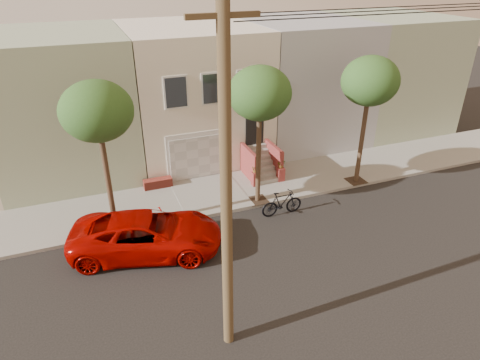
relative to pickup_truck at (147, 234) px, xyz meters
name	(u,v)px	position (x,y,z in m)	size (l,w,h in m)	color
ground	(273,256)	(4.46, -2.05, -0.80)	(90.00, 90.00, 0.00)	black
sidewalk	(227,191)	(4.46, 3.30, -0.73)	(40.00, 3.70, 0.15)	gray
house_row	(192,90)	(4.46, 9.14, 2.84)	(33.10, 11.70, 7.00)	beige
tree_left	(97,112)	(-1.04, 1.85, 4.46)	(2.70, 2.57, 6.30)	#2D2116
tree_mid	(260,94)	(5.46, 1.85, 4.46)	(2.70, 2.57, 6.30)	#2D2116
tree_right	(370,82)	(10.96, 1.85, 4.46)	(2.70, 2.57, 6.30)	#2D2116
pickup_truck	(147,234)	(0.00, 0.00, 0.00)	(2.66, 5.76, 1.60)	#A40400
motorcycle	(282,203)	(6.08, 0.55, -0.22)	(0.55, 1.95, 1.17)	black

